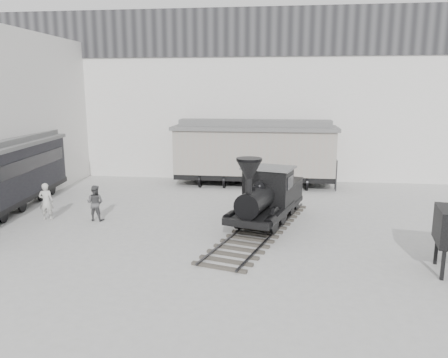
# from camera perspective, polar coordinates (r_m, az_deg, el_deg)

# --- Properties ---
(ground) EXTENTS (90.00, 90.00, 0.00)m
(ground) POSITION_cam_1_polar(r_m,az_deg,el_deg) (16.22, -0.72, -9.89)
(ground) COLOR #9E9E9B
(north_wall) EXTENTS (34.00, 2.51, 11.00)m
(north_wall) POSITION_cam_1_polar(r_m,az_deg,el_deg) (30.00, 3.16, 10.85)
(north_wall) COLOR silver
(north_wall) RESTS_ON ground
(west_pavilion) EXTENTS (7.00, 12.11, 9.00)m
(west_pavilion) POSITION_cam_1_polar(r_m,az_deg,el_deg) (29.94, -26.80, 7.61)
(west_pavilion) COLOR silver
(west_pavilion) RESTS_ON ground
(locomotive) EXTENTS (4.50, 9.47, 3.28)m
(locomotive) POSITION_cam_1_polar(r_m,az_deg,el_deg) (19.22, 5.45, -2.70)
(locomotive) COLOR #332E28
(locomotive) RESTS_ON ground
(boxcar) EXTENTS (10.11, 3.26, 4.13)m
(boxcar) POSITION_cam_1_polar(r_m,az_deg,el_deg) (27.36, 3.97, 3.64)
(boxcar) COLOR black
(boxcar) RESTS_ON ground
(visitor_a) EXTENTS (0.71, 0.54, 1.75)m
(visitor_a) POSITION_cam_1_polar(r_m,az_deg,el_deg) (21.73, -22.21, -2.75)
(visitor_a) COLOR beige
(visitor_a) RESTS_ON ground
(visitor_b) EXTENTS (0.84, 0.68, 1.66)m
(visitor_b) POSITION_cam_1_polar(r_m,az_deg,el_deg) (20.94, -16.48, -3.01)
(visitor_b) COLOR #4C4C4E
(visitor_b) RESTS_ON ground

